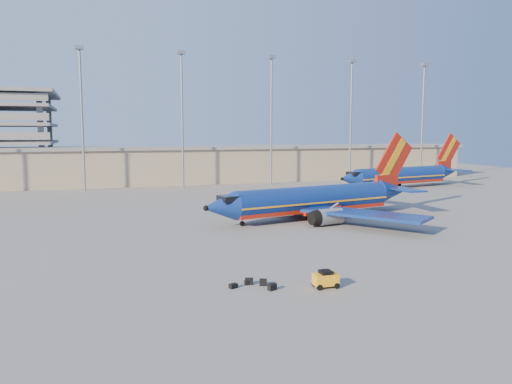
# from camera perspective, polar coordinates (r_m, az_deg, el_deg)

# --- Properties ---
(ground) EXTENTS (220.00, 220.00, 0.00)m
(ground) POSITION_cam_1_polar(r_m,az_deg,el_deg) (65.34, 3.15, -3.60)
(ground) COLOR slate
(ground) RESTS_ON ground
(terminal_building) EXTENTS (122.00, 16.00, 8.50)m
(terminal_building) POSITION_cam_1_polar(r_m,az_deg,el_deg) (122.71, -2.38, 3.33)
(terminal_building) COLOR gray
(terminal_building) RESTS_ON ground
(light_mast_row) EXTENTS (101.60, 1.60, 28.65)m
(light_mast_row) POSITION_cam_1_polar(r_m,az_deg,el_deg) (109.73, -3.22, 9.82)
(light_mast_row) COLOR gray
(light_mast_row) RESTS_ON ground
(aircraft_main) EXTENTS (34.66, 33.00, 11.86)m
(aircraft_main) POSITION_cam_1_polar(r_m,az_deg,el_deg) (69.31, 7.02, -0.92)
(aircraft_main) COLOR navy
(aircraft_main) RESTS_ON ground
(aircraft_second) EXTENTS (34.16, 14.24, 11.67)m
(aircraft_second) POSITION_cam_1_polar(r_m,az_deg,el_deg) (111.47, 16.45, 1.85)
(aircraft_second) COLOR navy
(aircraft_second) RESTS_ON ground
(baggage_tug) EXTENTS (1.90, 1.18, 1.35)m
(baggage_tug) POSITION_cam_1_polar(r_m,az_deg,el_deg) (39.08, 7.96, -9.79)
(baggage_tug) COLOR #F1A115
(baggage_tug) RESTS_ON ground
(luggage_pile) EXTENTS (3.39, 2.40, 0.53)m
(luggage_pile) POSITION_cam_1_polar(r_m,az_deg,el_deg) (39.04, -0.07, -10.46)
(luggage_pile) COLOR black
(luggage_pile) RESTS_ON ground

